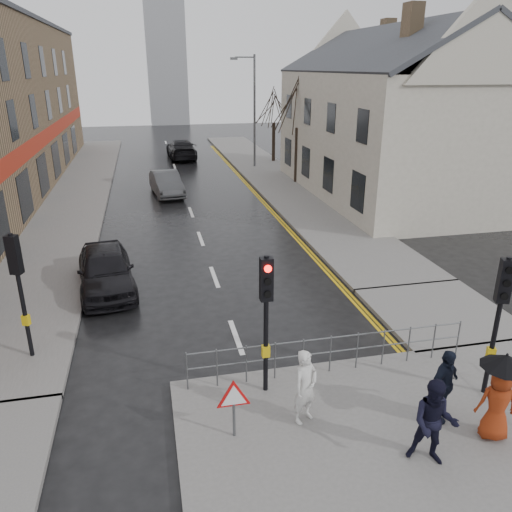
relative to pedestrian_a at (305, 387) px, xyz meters
name	(u,v)px	position (x,y,z in m)	size (l,w,h in m)	color
ground	(259,400)	(-0.77, 1.03, -0.98)	(120.00, 120.00, 0.00)	black
near_pavement	(463,493)	(2.23, -2.47, -0.91)	(10.00, 9.00, 0.14)	#605E5B
left_pavement	(77,190)	(-7.27, 24.03, -0.91)	(4.00, 44.00, 0.14)	#605E5B
right_pavement	(270,174)	(5.73, 26.03, -0.91)	(4.00, 40.00, 0.14)	#605E5B
pavement_bridge_right	(439,312)	(5.73, 4.03, -0.91)	(4.00, 4.20, 0.14)	#605E5B
building_right_cream	(393,113)	(11.23, 19.03, 3.80)	(9.00, 16.40, 10.10)	beige
church_tower	(166,53)	(0.73, 63.03, 8.02)	(5.00, 5.00, 18.00)	gray
traffic_signal_near_left	(266,301)	(-0.57, 1.22, 1.48)	(0.28, 0.27, 3.40)	black
traffic_signal_near_right	(501,303)	(4.43, 0.02, 1.48)	(0.34, 0.33, 3.40)	black
traffic_signal_far_left	(18,275)	(-6.27, 4.03, 1.48)	(0.34, 0.33, 3.40)	black
guard_railing_front	(331,346)	(1.18, 1.63, -0.12)	(7.14, 0.04, 1.00)	#595B5E
warning_sign	(234,399)	(-1.57, -0.18, 0.06)	(0.80, 0.07, 1.35)	#595B5E
street_lamp	(252,104)	(5.05, 29.03, 3.72)	(1.83, 0.25, 8.00)	#595B5E
tree_near	(298,103)	(6.73, 23.03, 4.15)	(2.40, 2.40, 6.58)	black
tree_far	(274,106)	(7.23, 31.03, 3.44)	(2.40, 2.40, 5.64)	black
pedestrian_a	(305,387)	(0.00, 0.00, 0.00)	(0.61, 0.40, 1.69)	silver
pedestrian_b	(434,423)	(2.00, -1.68, 0.05)	(0.87, 0.68, 1.79)	black
pedestrian_with_umbrella	(500,392)	(3.62, -1.34, 0.25)	(0.96, 0.96, 1.95)	maroon
pedestrian_d	(444,386)	(2.89, -0.59, -0.01)	(0.98, 0.41, 1.67)	black
car_parked	(106,270)	(-4.57, 8.19, -0.21)	(1.82, 4.52, 1.54)	black
car_mid	(166,183)	(-1.81, 21.69, -0.27)	(1.51, 4.33, 1.43)	#4A4C4F
car_far	(181,149)	(0.08, 34.40, -0.19)	(2.23, 5.47, 1.59)	black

